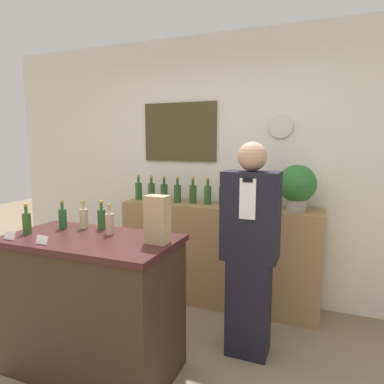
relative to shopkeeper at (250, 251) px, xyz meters
name	(u,v)px	position (x,y,z in m)	size (l,w,h in m)	color
back_wall	(218,168)	(-0.56, 0.97, 0.55)	(5.20, 0.09, 2.70)	silver
back_shelf	(218,255)	(-0.47, 0.72, -0.31)	(1.98, 0.39, 1.01)	#9E754C
display_counter	(92,305)	(-0.98, -0.61, -0.32)	(1.20, 0.64, 0.98)	#382619
shopkeeper	(250,251)	(0.00, 0.00, 0.00)	(0.41, 0.26, 1.62)	black
potted_plant	(297,185)	(0.26, 0.68, 0.43)	(0.34, 0.34, 0.42)	#9E998E
paper_bag	(157,220)	(-0.48, -0.56, 0.32)	(0.15, 0.11, 0.31)	tan
price_card_left	(10,236)	(-1.43, -0.85, 0.19)	(0.09, 0.02, 0.06)	white
price_card_right	(42,240)	(-1.15, -0.85, 0.19)	(0.09, 0.02, 0.06)	white
counter_bottle_0	(27,222)	(-1.45, -0.69, 0.25)	(0.06, 0.06, 0.21)	#2F551E
counter_bottle_1	(63,218)	(-1.32, -0.48, 0.25)	(0.06, 0.06, 0.21)	#245729
counter_bottle_2	(84,218)	(-1.18, -0.42, 0.25)	(0.06, 0.06, 0.21)	tan
counter_bottle_3	(102,218)	(-1.04, -0.38, 0.25)	(0.06, 0.06, 0.21)	#2B5325
counter_bottle_4	(110,223)	(-0.90, -0.49, 0.25)	(0.06, 0.06, 0.21)	tan
shelf_bottle_0	(139,190)	(-1.38, 0.73, 0.30)	(0.07, 0.07, 0.27)	#275526
shelf_bottle_1	(152,191)	(-1.22, 0.73, 0.30)	(0.07, 0.07, 0.27)	#2B4E27
shelf_bottle_2	(164,192)	(-1.06, 0.71, 0.30)	(0.07, 0.07, 0.27)	#2A4E24
shelf_bottle_3	(178,193)	(-0.91, 0.70, 0.30)	(0.07, 0.07, 0.27)	#2D4D2A
shelf_bottle_4	(193,193)	(-0.75, 0.73, 0.30)	(0.07, 0.07, 0.27)	#2E4F1F
shelf_bottle_5	(208,194)	(-0.59, 0.73, 0.30)	(0.07, 0.07, 0.27)	#2B5524
shelf_bottle_6	(223,195)	(-0.43, 0.72, 0.30)	(0.07, 0.07, 0.27)	#264B26
shelf_bottle_7	(239,196)	(-0.27, 0.73, 0.30)	(0.07, 0.07, 0.27)	#294F20
shelf_bottle_8	(255,197)	(-0.11, 0.70, 0.30)	(0.07, 0.07, 0.27)	#285629
shelf_bottle_9	(272,198)	(0.04, 0.71, 0.30)	(0.07, 0.07, 0.27)	#335520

